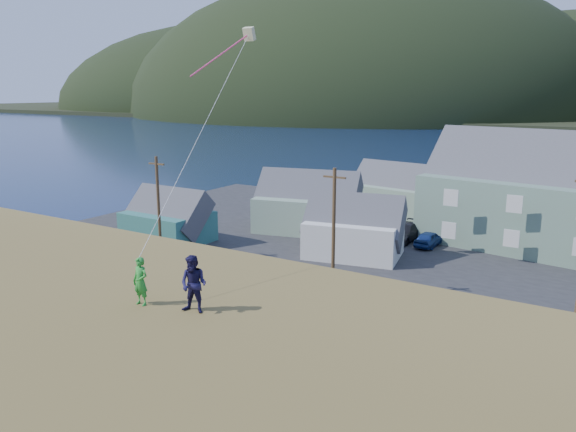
# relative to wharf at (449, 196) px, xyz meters

# --- Properties ---
(ground) EXTENTS (900.00, 900.00, 0.00)m
(ground) POSITION_rel_wharf_xyz_m (6.00, -40.00, -0.45)
(ground) COLOR #0A1638
(ground) RESTS_ON ground
(grass_strip) EXTENTS (110.00, 8.00, 0.10)m
(grass_strip) POSITION_rel_wharf_xyz_m (6.00, -42.00, -0.40)
(grass_strip) COLOR #4C3D19
(grass_strip) RESTS_ON ground
(waterfront_lot) EXTENTS (72.00, 36.00, 0.12)m
(waterfront_lot) POSITION_rel_wharf_xyz_m (6.00, -23.00, -0.39)
(waterfront_lot) COLOR #28282B
(waterfront_lot) RESTS_ON ground
(wharf) EXTENTS (26.00, 14.00, 0.90)m
(wharf) POSITION_rel_wharf_xyz_m (0.00, 0.00, 0.00)
(wharf) COLOR gray
(wharf) RESTS_ON ground
(shed_teal) EXTENTS (7.86, 5.58, 6.11)m
(shed_teal) POSITION_rel_wharf_xyz_m (-16.15, -33.85, 1.84)
(shed_teal) COLOR #2D6B69
(shed_teal) RESTS_ON waterfront_lot
(shed_palegreen_near) EXTENTS (11.13, 8.31, 7.28)m
(shed_palegreen_near) POSITION_rel_wharf_xyz_m (-7.36, -23.54, 2.29)
(shed_palegreen_near) COLOR gray
(shed_palegreen_near) RESTS_ON waterfront_lot
(shed_white) EXTENTS (8.91, 6.75, 6.41)m
(shed_white) POSITION_rel_wharf_xyz_m (0.29, -29.19, 2.02)
(shed_white) COLOR silver
(shed_white) RESTS_ON waterfront_lot
(shed_palegreen_far) EXTENTS (11.31, 7.54, 7.07)m
(shed_palegreen_far) POSITION_rel_wharf_xyz_m (-2.38, -11.89, 2.25)
(shed_palegreen_far) COLOR gray
(shed_palegreen_far) RESTS_ON waterfront_lot
(utility_poles) EXTENTS (30.48, 0.24, 9.62)m
(utility_poles) POSITION_rel_wharf_xyz_m (3.39, -38.50, 4.15)
(utility_poles) COLOR #47331E
(utility_poles) RESTS_ON waterfront_lot
(parked_cars) EXTENTS (24.52, 10.99, 1.58)m
(parked_cars) POSITION_rel_wharf_xyz_m (-1.95, -19.84, 0.39)
(parked_cars) COLOR white
(parked_cars) RESTS_ON waterfront_lot
(kite_flyer_green) EXTENTS (0.55, 0.37, 1.51)m
(kite_flyer_green) POSITION_rel_wharf_xyz_m (6.83, -58.86, 7.51)
(kite_flyer_green) COLOR green
(kite_flyer_green) RESTS_ON hillside
(kite_flyer_navy) EXTENTS (0.97, 0.82, 1.76)m
(kite_flyer_navy) POSITION_rel_wharf_xyz_m (8.63, -58.46, 7.63)
(kite_flyer_navy) COLOR #1A173F
(kite_flyer_navy) RESTS_ON hillside
(kite_rig) EXTENTS (1.69, 4.70, 11.72)m
(kite_rig) POSITION_rel_wharf_xyz_m (4.66, -50.31, 15.30)
(kite_rig) COLOR beige
(kite_rig) RESTS_ON ground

